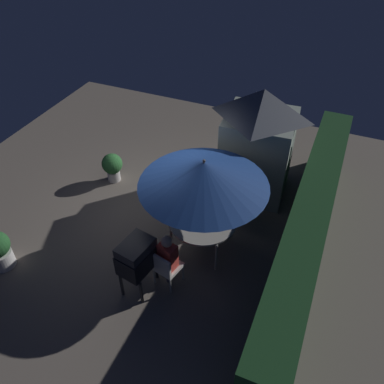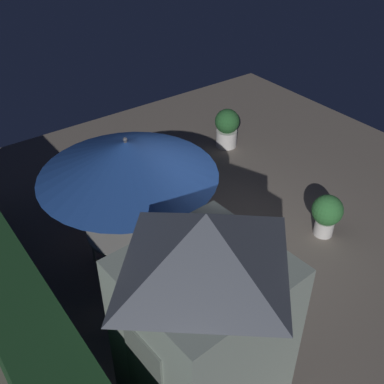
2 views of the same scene
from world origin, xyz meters
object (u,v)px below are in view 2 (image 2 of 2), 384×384
(person_in_blue, at_px, (152,283))
(garden_shed, at_px, (204,313))
(bbq_grill, at_px, (128,166))
(chair_near_shed, at_px, (113,196))
(patio_umbrella, at_px, (127,159))
(person_in_red, at_px, (113,186))
(potted_plant_by_grill, at_px, (227,127))
(patio_table, at_px, (134,229))
(chair_far_side, at_px, (154,301))
(potted_plant_by_shed, at_px, (327,213))

(person_in_blue, bearing_deg, garden_shed, 176.78)
(bbq_grill, height_order, chair_near_shed, bbq_grill)
(person_in_blue, bearing_deg, patio_umbrella, -19.12)
(person_in_red, relative_size, person_in_blue, 1.00)
(chair_near_shed, bearing_deg, potted_plant_by_grill, -75.20)
(patio_umbrella, distance_m, person_in_blue, 1.69)
(patio_table, relative_size, person_in_red, 1.12)
(garden_shed, relative_size, chair_far_side, 3.02)
(chair_far_side, relative_size, potted_plant_by_grill, 1.02)
(patio_umbrella, bearing_deg, garden_shed, 168.82)
(potted_plant_by_grill, height_order, person_in_blue, person_in_blue)
(garden_shed, xyz_separation_m, chair_near_shed, (3.52, -0.74, -0.87))
(potted_plant_by_shed, distance_m, potted_plant_by_grill, 3.39)
(chair_far_side, bearing_deg, potted_plant_by_shed, -90.81)
(garden_shed, distance_m, bbq_grill, 3.98)
(potted_plant_by_grill, xyz_separation_m, person_in_blue, (-3.20, 3.97, 0.32))
(person_in_red, xyz_separation_m, person_in_blue, (-2.25, 0.65, 0.00))
(person_in_blue, bearing_deg, chair_far_side, 160.88)
(patio_umbrella, relative_size, chair_far_side, 2.79)
(chair_near_shed, height_order, person_in_red, person_in_red)
(chair_far_side, bearing_deg, person_in_blue, -19.12)
(person_in_blue, bearing_deg, potted_plant_by_shed, -92.19)
(bbq_grill, relative_size, person_in_blue, 0.95)
(chair_far_side, distance_m, person_in_blue, 0.28)
(bbq_grill, relative_size, potted_plant_by_shed, 1.55)
(chair_near_shed, relative_size, person_in_red, 0.71)
(chair_far_side, relative_size, person_in_blue, 0.71)
(chair_near_shed, relative_size, chair_far_side, 1.00)
(bbq_grill, distance_m, chair_far_side, 2.91)
(bbq_grill, bearing_deg, patio_umbrella, 153.05)
(garden_shed, height_order, patio_table, garden_shed)
(person_in_red, bearing_deg, potted_plant_by_shed, -131.21)
(garden_shed, height_order, chair_near_shed, garden_shed)
(potted_plant_by_shed, height_order, potted_plant_by_grill, potted_plant_by_grill)
(garden_shed, relative_size, person_in_red, 2.16)
(garden_shed, bearing_deg, potted_plant_by_grill, -42.54)
(patio_umbrella, distance_m, person_in_red, 1.66)
(chair_far_side, distance_m, person_in_red, 2.44)
(garden_shed, height_order, person_in_red, garden_shed)
(person_in_blue, bearing_deg, bbq_grill, -23.62)
(patio_umbrella, xyz_separation_m, bbq_grill, (1.44, -0.73, -1.13))
(patio_table, bearing_deg, bbq_grill, -26.95)
(chair_near_shed, distance_m, chair_far_side, 2.51)
(bbq_grill, bearing_deg, garden_shed, 162.44)
(potted_plant_by_shed, bearing_deg, patio_table, 67.07)
(chair_near_shed, bearing_deg, person_in_blue, 164.01)
(chair_far_side, xyz_separation_m, potted_plant_by_shed, (-0.05, -3.39, -0.07))
(patio_table, distance_m, bbq_grill, 1.62)
(potted_plant_by_grill, distance_m, person_in_red, 3.47)
(patio_umbrella, bearing_deg, chair_near_shed, -12.97)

